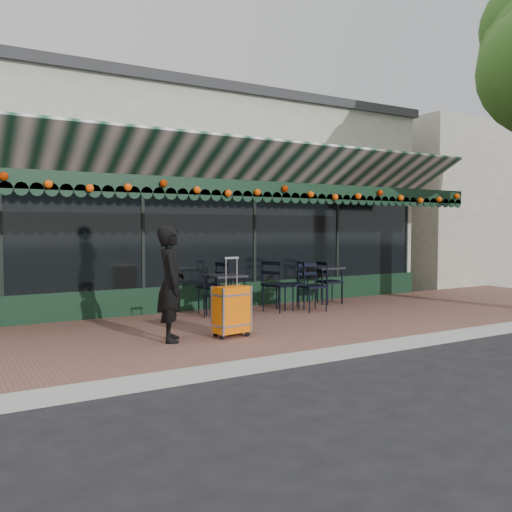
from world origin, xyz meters
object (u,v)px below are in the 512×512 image
cafe_table_a (325,270)px  chair_a_left (291,285)px  woman (171,284)px  chair_b_right (278,286)px  chair_b_left (213,288)px  cafe_table_b (225,279)px  chair_b_front (217,296)px  chair_a_right (330,282)px  suitcase (232,310)px  chair_a_front (313,287)px

cafe_table_a → chair_a_left: chair_a_left is taller
woman → chair_b_right: size_ratio=1.64×
chair_b_left → chair_b_right: size_ratio=0.97×
cafe_table_b → chair_b_front: chair_b_front is taller
chair_a_left → chair_b_front: 1.73m
chair_a_right → chair_b_right: bearing=106.1°
woman → cafe_table_a: bearing=-45.4°
suitcase → chair_a_front: suitcase is taller
cafe_table_a → chair_a_front: (-0.93, -0.82, -0.23)m
chair_b_right → chair_b_front: (-1.34, -0.03, -0.11)m
chair_b_left → chair_a_front: bearing=60.1°
chair_a_right → chair_b_front: (-2.87, -0.35, -0.07)m
chair_a_front → chair_b_front: chair_a_front is taller
chair_a_front → chair_b_front: size_ratio=1.21×
woman → chair_a_front: woman is taller
woman → chair_a_right: 4.74m
cafe_table_a → chair_b_front: cafe_table_a is taller
cafe_table_a → chair_b_right: size_ratio=0.78×
chair_a_left → chair_a_front: size_ratio=1.03×
woman → chair_b_left: 2.57m
woman → chair_a_front: 3.66m
cafe_table_a → chair_a_left: size_ratio=0.81×
suitcase → cafe_table_a: bearing=23.6°
suitcase → chair_a_left: size_ratio=1.22×
chair_b_right → suitcase: bearing=113.1°
chair_a_right → chair_b_left: (-2.72, 0.09, 0.03)m
cafe_table_b → chair_a_left: chair_a_left is taller
woman → suitcase: 1.00m
suitcase → chair_a_front: (2.53, 1.41, 0.08)m
cafe_table_b → woman: bearing=-137.1°
cafe_table_a → chair_b_right: 1.63m
suitcase → chair_b_left: suitcase is taller
suitcase → chair_a_front: bearing=19.9°
suitcase → chair_a_left: (2.31, 1.81, 0.09)m
cafe_table_b → chair_b_left: 0.46m
woman → chair_a_left: bearing=-43.5°
cafe_table_a → chair_b_front: 2.95m
chair_a_right → chair_a_left: bearing=105.1°
cafe_table_b → chair_b_front: 0.36m
suitcase → cafe_table_b: (0.79, 1.72, 0.29)m
chair_a_left → cafe_table_b: bearing=-71.3°
chair_a_right → suitcase: bearing=124.7°
chair_a_left → chair_b_right: chair_b_right is taller
chair_a_left → woman: bearing=-47.6°
woman → cafe_table_a: size_ratio=2.12×
chair_a_front → chair_b_left: chair_b_left is taller
chair_b_right → woman: bearing=100.4°
chair_b_right → chair_b_front: chair_b_right is taller
chair_b_front → cafe_table_a: bearing=-12.7°
suitcase → chair_b_front: 1.78m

